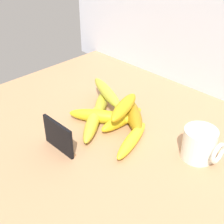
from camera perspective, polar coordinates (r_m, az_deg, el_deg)
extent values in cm
cube|color=tan|center=(85.09, 3.04, -6.14)|extent=(110.00, 76.00, 3.00)
cube|color=black|center=(79.90, -9.88, -4.44)|extent=(11.00, 0.80, 8.40)
cube|color=olive|center=(82.62, -9.18, -6.37)|extent=(9.90, 1.20, 0.60)
cylinder|color=silver|center=(79.48, 15.75, -5.66)|extent=(8.21, 8.21, 8.17)
torus|color=silver|center=(77.87, 18.94, -7.22)|extent=(1.00, 5.58, 5.58)
ellipsoid|color=gold|center=(88.03, -3.59, -1.98)|extent=(14.03, 17.16, 3.63)
ellipsoid|color=#A27A16|center=(90.83, 3.92, -0.51)|extent=(16.49, 14.22, 4.36)
ellipsoid|color=gold|center=(90.28, -2.02, -0.82)|extent=(18.22, 14.00, 3.97)
ellipsoid|color=gold|center=(97.74, -1.84, 1.89)|extent=(13.03, 15.88, 3.55)
ellipsoid|color=yellow|center=(81.92, 3.68, -5.16)|extent=(8.49, 17.18, 3.23)
ellipsoid|color=gold|center=(89.36, 1.88, -1.35)|extent=(3.75, 16.03, 3.60)
ellipsoid|color=gold|center=(95.81, -0.91, 3.62)|extent=(20.01, 10.76, 3.39)
ellipsoid|color=gold|center=(87.92, 2.20, 0.92)|extent=(9.04, 16.01, 3.88)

